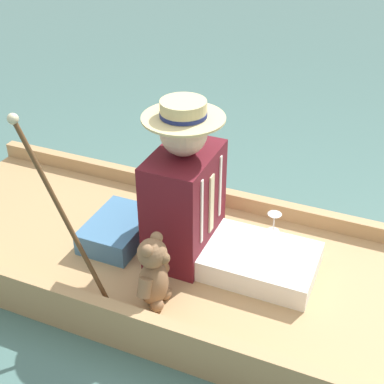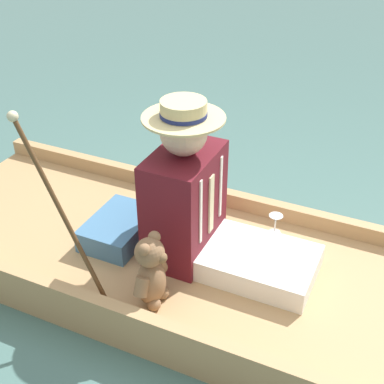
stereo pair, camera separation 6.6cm
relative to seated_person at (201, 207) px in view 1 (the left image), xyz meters
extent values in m
plane|color=#476B66|center=(0.04, 0.15, -0.42)|extent=(16.00, 16.00, 0.00)
cube|color=tan|center=(0.04, 0.15, -0.35)|extent=(1.07, 3.32, 0.14)
cube|color=tan|center=(-0.47, 0.15, -0.24)|extent=(0.06, 3.32, 0.09)
cube|color=tan|center=(0.54, 0.15, -0.24)|extent=(0.06, 3.32, 0.09)
cube|color=teal|center=(0.05, -0.43, -0.22)|extent=(0.39, 0.27, 0.11)
cube|color=white|center=(0.00, 0.30, -0.23)|extent=(0.37, 0.51, 0.11)
cube|color=#5B141E|center=(0.00, -0.09, -0.01)|extent=(0.41, 0.26, 0.54)
cube|color=beige|center=(0.00, 0.05, 0.03)|extent=(0.04, 0.01, 0.30)
cube|color=white|center=(-0.11, 0.05, 0.05)|extent=(0.02, 0.01, 0.32)
cube|color=white|center=(0.11, 0.05, 0.05)|extent=(0.02, 0.01, 0.32)
sphere|color=beige|center=(0.00, -0.09, 0.36)|extent=(0.21, 0.21, 0.21)
cylinder|color=#CCB77F|center=(0.00, -0.09, 0.43)|extent=(0.36, 0.36, 0.01)
cylinder|color=#CCB77F|center=(0.00, -0.09, 0.47)|extent=(0.20, 0.20, 0.07)
cylinder|color=navy|center=(0.00, -0.09, 0.45)|extent=(0.20, 0.20, 0.02)
ellipsoid|color=#846042|center=(0.38, -0.06, -0.17)|extent=(0.15, 0.12, 0.22)
sphere|color=#846042|center=(0.38, -0.06, -0.01)|extent=(0.13, 0.13, 0.13)
sphere|color=brown|center=(0.38, -0.01, -0.02)|extent=(0.05, 0.05, 0.05)
sphere|color=#846042|center=(0.33, -0.06, 0.04)|extent=(0.05, 0.05, 0.05)
sphere|color=#846042|center=(0.42, -0.06, 0.04)|extent=(0.05, 0.05, 0.05)
cylinder|color=#846042|center=(0.30, -0.06, -0.13)|extent=(0.08, 0.06, 0.10)
cylinder|color=#846042|center=(0.45, -0.06, -0.13)|extent=(0.08, 0.06, 0.10)
sphere|color=#846042|center=(0.34, -0.03, -0.25)|extent=(0.06, 0.06, 0.06)
sphere|color=#846042|center=(0.42, -0.03, -0.25)|extent=(0.06, 0.06, 0.06)
cylinder|color=silver|center=(-0.32, 0.27, -0.28)|extent=(0.06, 0.06, 0.01)
cylinder|color=silver|center=(-0.32, 0.27, -0.24)|extent=(0.01, 0.01, 0.07)
cone|color=silver|center=(-0.32, 0.27, -0.19)|extent=(0.07, 0.07, 0.03)
cylinder|color=brown|center=(0.47, -0.40, 0.13)|extent=(0.02, 0.36, 0.83)
sphere|color=beige|center=(0.47, -0.57, 0.54)|extent=(0.04, 0.04, 0.04)
camera|label=1|loc=(1.88, 0.75, 1.37)|focal=50.00mm
camera|label=2|loc=(1.85, 0.81, 1.37)|focal=50.00mm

